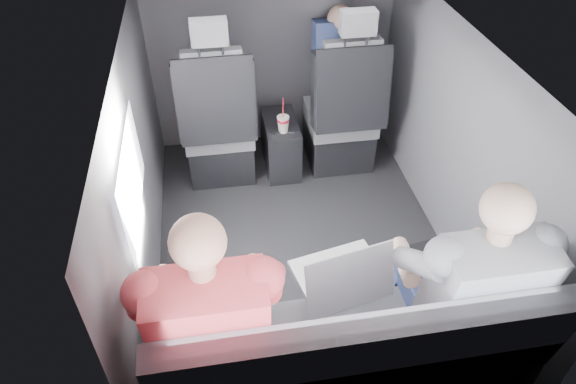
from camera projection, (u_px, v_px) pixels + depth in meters
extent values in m
plane|color=black|center=(302.00, 246.00, 3.31)|extent=(2.60, 2.60, 0.00)
plane|color=#B2B2AD|center=(307.00, 48.00, 2.45)|extent=(2.60, 2.60, 0.00)
cube|color=#56565B|center=(140.00, 178.00, 2.76)|extent=(0.02, 2.60, 1.35)
cube|color=#56565B|center=(455.00, 147.00, 2.99)|extent=(0.02, 2.60, 1.35)
cube|color=#56565B|center=(272.00, 61.00, 3.86)|extent=(1.80, 0.02, 1.35)
cube|color=#56565B|center=(369.00, 368.00, 1.89)|extent=(1.80, 0.02, 1.35)
cube|color=white|center=(132.00, 179.00, 2.40)|extent=(0.02, 0.75, 0.42)
cube|color=black|center=(353.00, 80.00, 3.36)|extent=(0.35, 0.11, 0.59)
cube|color=black|center=(221.00, 152.00, 3.86)|extent=(0.46, 0.48, 0.30)
cube|color=slate|center=(218.00, 128.00, 3.69)|extent=(0.48, 0.46, 0.14)
cube|color=slate|center=(215.00, 96.00, 3.30)|extent=(0.38, 0.18, 0.61)
cube|color=black|center=(181.00, 103.00, 3.30)|extent=(0.08, 0.21, 0.53)
cube|color=black|center=(250.00, 97.00, 3.35)|extent=(0.08, 0.21, 0.53)
cube|color=black|center=(216.00, 102.00, 3.26)|extent=(0.50, 0.11, 0.58)
cube|color=slate|center=(209.00, 32.00, 2.99)|extent=(0.22, 0.10, 0.15)
cube|color=black|center=(337.00, 141.00, 3.97)|extent=(0.46, 0.48, 0.30)
cube|color=slate|center=(340.00, 117.00, 3.81)|extent=(0.48, 0.46, 0.14)
cube|color=slate|center=(351.00, 85.00, 3.42)|extent=(0.38, 0.18, 0.61)
cube|color=black|center=(318.00, 91.00, 3.41)|extent=(0.08, 0.21, 0.53)
cube|color=black|center=(382.00, 86.00, 3.46)|extent=(0.08, 0.21, 0.53)
cube|color=black|center=(353.00, 91.00, 3.37)|extent=(0.50, 0.11, 0.58)
cube|color=slate|center=(358.00, 22.00, 3.11)|extent=(0.22, 0.10, 0.15)
cube|color=black|center=(281.00, 144.00, 3.85)|extent=(0.24, 0.48, 0.40)
cylinder|color=black|center=(276.00, 130.00, 3.62)|extent=(0.09, 0.09, 0.01)
cylinder|color=black|center=(291.00, 129.00, 3.63)|extent=(0.09, 0.09, 0.01)
cube|color=slate|center=(343.00, 368.00, 2.39)|extent=(1.60, 0.50, 0.45)
cube|color=slate|center=(366.00, 355.00, 1.93)|extent=(1.60, 0.17, 0.47)
cylinder|color=red|center=(283.00, 120.00, 3.56)|extent=(0.09, 0.09, 0.02)
cylinder|color=white|center=(283.00, 117.00, 3.55)|extent=(0.09, 0.09, 0.01)
cylinder|color=red|center=(283.00, 108.00, 3.50)|extent=(0.01, 0.01, 0.14)
cube|color=silver|center=(223.00, 283.00, 2.31)|extent=(0.35, 0.29, 0.02)
cube|color=silver|center=(223.00, 284.00, 2.30)|extent=(0.27, 0.18, 0.00)
cube|color=silver|center=(222.00, 270.00, 2.36)|extent=(0.10, 0.07, 0.00)
cube|color=silver|center=(223.00, 290.00, 2.13)|extent=(0.32, 0.13, 0.22)
cube|color=silver|center=(223.00, 289.00, 2.14)|extent=(0.28, 0.11, 0.18)
cube|color=silver|center=(339.00, 271.00, 2.37)|extent=(0.45, 0.36, 0.02)
cube|color=silver|center=(340.00, 272.00, 2.35)|extent=(0.35, 0.22, 0.00)
cube|color=silver|center=(335.00, 257.00, 2.42)|extent=(0.13, 0.08, 0.00)
cube|color=silver|center=(351.00, 280.00, 2.14)|extent=(0.41, 0.16, 0.27)
cube|color=silver|center=(350.00, 279.00, 2.15)|extent=(0.36, 0.13, 0.23)
cube|color=black|center=(447.00, 256.00, 2.44)|extent=(0.37, 0.28, 0.02)
cube|color=black|center=(449.00, 257.00, 2.42)|extent=(0.29, 0.17, 0.00)
cube|color=black|center=(442.00, 244.00, 2.49)|extent=(0.11, 0.07, 0.00)
cube|color=black|center=(466.00, 261.00, 2.25)|extent=(0.34, 0.12, 0.22)
cube|color=silver|center=(465.00, 260.00, 2.26)|extent=(0.30, 0.10, 0.19)
cube|color=#313236|center=(187.00, 328.00, 2.21)|extent=(0.16, 0.47, 0.14)
cube|color=#313236|center=(241.00, 321.00, 2.24)|extent=(0.16, 0.47, 0.14)
cube|color=#313236|center=(194.00, 323.00, 2.58)|extent=(0.14, 0.14, 0.45)
cube|color=#313236|center=(240.00, 317.00, 2.61)|extent=(0.14, 0.14, 0.45)
cube|color=#D1454B|center=(211.00, 327.00, 1.90)|extent=(0.43, 0.29, 0.58)
sphere|color=tan|center=(198.00, 242.00, 1.66)|extent=(0.19, 0.19, 0.19)
cylinder|color=tan|center=(159.00, 292.00, 2.15)|extent=(0.12, 0.30, 0.13)
cylinder|color=tan|center=(259.00, 279.00, 2.21)|extent=(0.12, 0.30, 0.13)
cube|color=navy|center=(426.00, 296.00, 2.34)|extent=(0.16, 0.46, 0.14)
cube|color=navy|center=(473.00, 290.00, 2.37)|extent=(0.16, 0.46, 0.14)
cube|color=navy|center=(399.00, 296.00, 2.72)|extent=(0.14, 0.14, 0.45)
cube|color=navy|center=(441.00, 290.00, 2.74)|extent=(0.14, 0.14, 0.45)
cube|color=slate|center=(483.00, 290.00, 2.04)|extent=(0.42, 0.28, 0.57)
sphere|color=tan|center=(507.00, 208.00, 1.80)|extent=(0.19, 0.19, 0.19)
cylinder|color=tan|center=(405.00, 261.00, 2.29)|extent=(0.12, 0.29, 0.13)
cylinder|color=tan|center=(493.00, 250.00, 2.34)|extent=(0.12, 0.29, 0.13)
cube|color=navy|center=(339.00, 56.00, 3.69)|extent=(0.37, 0.24, 0.53)
sphere|color=tan|center=(340.00, 18.00, 3.53)|extent=(0.18, 0.18, 0.18)
cube|color=navy|center=(334.00, 88.00, 3.92)|extent=(0.31, 0.37, 0.11)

